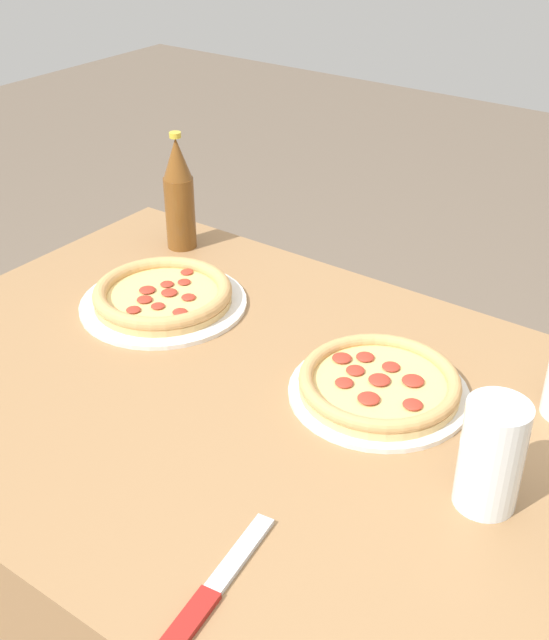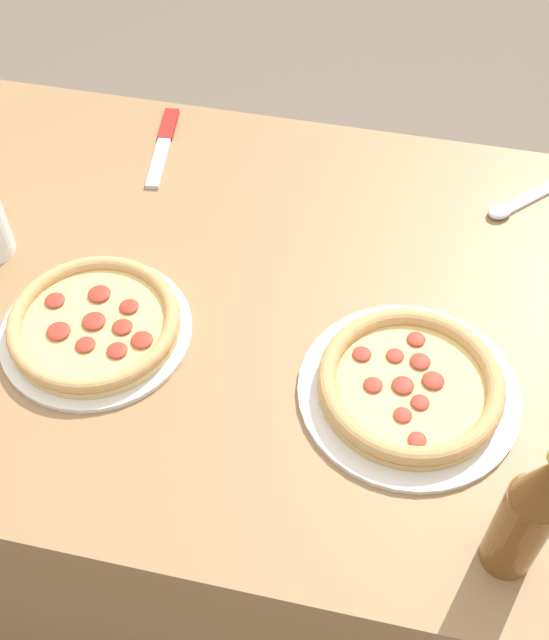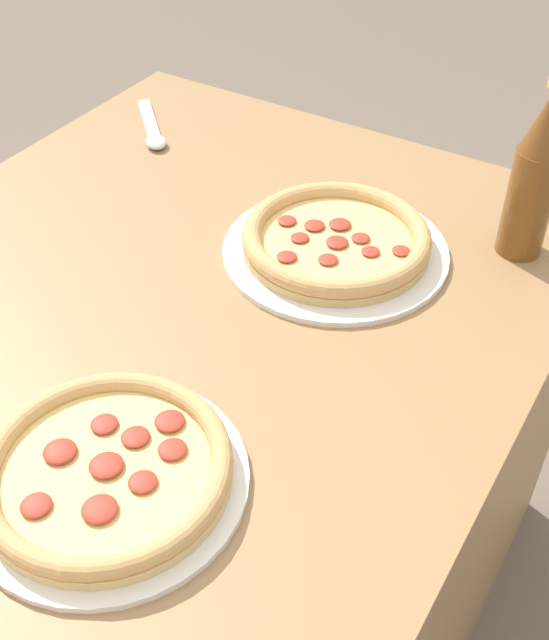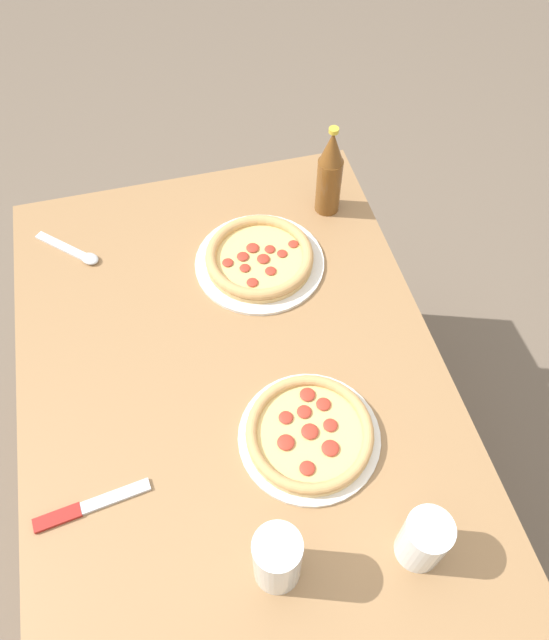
# 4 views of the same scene
# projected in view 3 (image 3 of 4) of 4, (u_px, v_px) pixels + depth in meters

# --- Properties ---
(table) EXTENTS (1.28, 0.84, 0.70)m
(table) POSITION_uv_depth(u_px,v_px,m) (137.00, 549.00, 1.10)
(table) COLOR #997047
(table) RESTS_ON ground_plane
(pizza_margherita) EXTENTS (0.27, 0.27, 0.04)m
(pizza_margherita) POSITION_uv_depth(u_px,v_px,m) (107.00, 471.00, 0.75)
(pizza_margherita) COLOR silver
(pizza_margherita) RESTS_ON table
(pizza_veggie) EXTENTS (0.29, 0.29, 0.04)m
(pizza_veggie) POSITION_uv_depth(u_px,v_px,m) (336.00, 242.00, 1.02)
(pizza_veggie) COLOR silver
(pizza_veggie) RESTS_ON table
(beer_bottle) EXTENTS (0.06, 0.06, 0.23)m
(beer_bottle) POSITION_uv_depth(u_px,v_px,m) (535.00, 176.00, 0.97)
(beer_bottle) COLOR brown
(beer_bottle) RESTS_ON table
(spoon) EXTENTS (0.14, 0.14, 0.01)m
(spoon) POSITION_uv_depth(u_px,v_px,m) (153.00, 132.00, 1.27)
(spoon) COLOR silver
(spoon) RESTS_ON table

